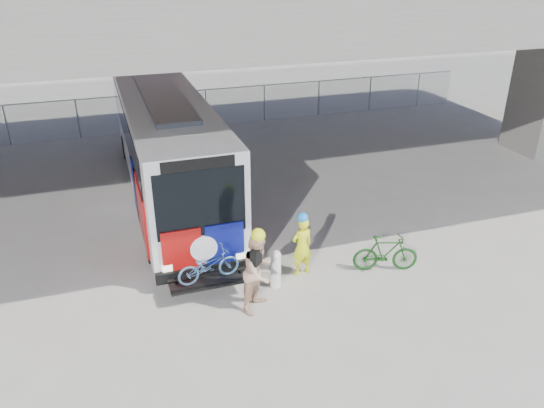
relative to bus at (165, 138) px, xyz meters
name	(u,v)px	position (x,y,z in m)	size (l,w,h in m)	color
ground	(260,242)	(2.00, -4.36, -2.11)	(160.00, 160.00, 0.00)	#9E9991
bus	(165,138)	(0.00, 0.00, 0.00)	(2.67, 12.94, 3.69)	silver
chainlink_fence	(185,99)	(2.00, 7.64, -0.69)	(30.00, 0.06, 30.00)	gray
bollard	(276,267)	(1.72, -6.70, -1.55)	(0.27, 0.27, 1.05)	silver
cyclist_hivis	(302,245)	(2.57, -6.33, -1.23)	(0.66, 0.49, 1.82)	#E1F219
cyclist_tan	(259,271)	(1.04, -7.40, -1.09)	(1.21, 1.19, 2.16)	#DAAC8C
bike_parked	(386,253)	(4.77, -6.92, -1.58)	(0.50, 1.76, 1.06)	#164617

